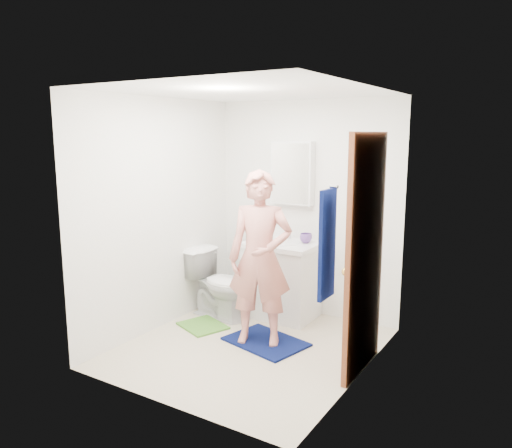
{
  "coord_description": "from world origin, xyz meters",
  "views": [
    {
      "loc": [
        2.43,
        -3.81,
        2.04
      ],
      "look_at": [
        -0.08,
        0.25,
        1.17
      ],
      "focal_mm": 35.0,
      "sensor_mm": 36.0,
      "label": 1
    }
  ],
  "objects_px": {
    "man": "(260,258)",
    "toothbrush_cup": "(306,238)",
    "soap_dispenser": "(263,233)",
    "towel": "(327,245)",
    "toilet": "(220,284)",
    "vanity_cabinet": "(282,282)",
    "medicine_cabinet": "(292,173)"
  },
  "relations": [
    {
      "from": "soap_dispenser",
      "to": "toothbrush_cup",
      "type": "distance_m",
      "value": 0.47
    },
    {
      "from": "man",
      "to": "toilet",
      "type": "bearing_deg",
      "value": 131.75
    },
    {
      "from": "medicine_cabinet",
      "to": "man",
      "type": "relative_size",
      "value": 0.42
    },
    {
      "from": "vanity_cabinet",
      "to": "medicine_cabinet",
      "type": "height_order",
      "value": "medicine_cabinet"
    },
    {
      "from": "toothbrush_cup",
      "to": "towel",
      "type": "bearing_deg",
      "value": -59.42
    },
    {
      "from": "toilet",
      "to": "medicine_cabinet",
      "type": "bearing_deg",
      "value": -37.72
    },
    {
      "from": "man",
      "to": "vanity_cabinet",
      "type": "bearing_deg",
      "value": 82.64
    },
    {
      "from": "toilet",
      "to": "soap_dispenser",
      "type": "height_order",
      "value": "soap_dispenser"
    },
    {
      "from": "soap_dispenser",
      "to": "man",
      "type": "bearing_deg",
      "value": -61.26
    },
    {
      "from": "man",
      "to": "towel",
      "type": "bearing_deg",
      "value": -56.46
    },
    {
      "from": "soap_dispenser",
      "to": "toothbrush_cup",
      "type": "height_order",
      "value": "soap_dispenser"
    },
    {
      "from": "towel",
      "to": "toilet",
      "type": "height_order",
      "value": "towel"
    },
    {
      "from": "vanity_cabinet",
      "to": "soap_dispenser",
      "type": "xyz_separation_m",
      "value": [
        -0.19,
        -0.09,
        0.55
      ]
    },
    {
      "from": "soap_dispenser",
      "to": "medicine_cabinet",
      "type": "bearing_deg",
      "value": 58.38
    },
    {
      "from": "vanity_cabinet",
      "to": "toothbrush_cup",
      "type": "bearing_deg",
      "value": 26.53
    },
    {
      "from": "towel",
      "to": "man",
      "type": "xyz_separation_m",
      "value": [
        -0.99,
        0.71,
        -0.39
      ]
    },
    {
      "from": "medicine_cabinet",
      "to": "toothbrush_cup",
      "type": "xyz_separation_m",
      "value": [
        0.23,
        -0.11,
        -0.7
      ]
    },
    {
      "from": "vanity_cabinet",
      "to": "toilet",
      "type": "relative_size",
      "value": 1.05
    },
    {
      "from": "medicine_cabinet",
      "to": "toothbrush_cup",
      "type": "bearing_deg",
      "value": -24.89
    },
    {
      "from": "medicine_cabinet",
      "to": "man",
      "type": "bearing_deg",
      "value": -79.37
    },
    {
      "from": "man",
      "to": "toothbrush_cup",
      "type": "bearing_deg",
      "value": 66.12
    },
    {
      "from": "soap_dispenser",
      "to": "toothbrush_cup",
      "type": "relative_size",
      "value": 1.51
    },
    {
      "from": "medicine_cabinet",
      "to": "toothbrush_cup",
      "type": "relative_size",
      "value": 5.25
    },
    {
      "from": "towel",
      "to": "vanity_cabinet",
      "type": "bearing_deg",
      "value": 128.47
    },
    {
      "from": "towel",
      "to": "soap_dispenser",
      "type": "xyz_separation_m",
      "value": [
        -1.37,
        1.4,
        -0.3
      ]
    },
    {
      "from": "medicine_cabinet",
      "to": "soap_dispenser",
      "type": "height_order",
      "value": "medicine_cabinet"
    },
    {
      "from": "toilet",
      "to": "vanity_cabinet",
      "type": "bearing_deg",
      "value": -50.64
    },
    {
      "from": "towel",
      "to": "soap_dispenser",
      "type": "relative_size",
      "value": 3.98
    },
    {
      "from": "vanity_cabinet",
      "to": "toilet",
      "type": "xyz_separation_m",
      "value": [
        -0.58,
        -0.38,
        -0.02
      ]
    },
    {
      "from": "medicine_cabinet",
      "to": "toilet",
      "type": "xyz_separation_m",
      "value": [
        -0.58,
        -0.61,
        -1.22
      ]
    },
    {
      "from": "soap_dispenser",
      "to": "man",
      "type": "height_order",
      "value": "man"
    },
    {
      "from": "vanity_cabinet",
      "to": "towel",
      "type": "xyz_separation_m",
      "value": [
        1.18,
        -1.48,
        0.85
      ]
    }
  ]
}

